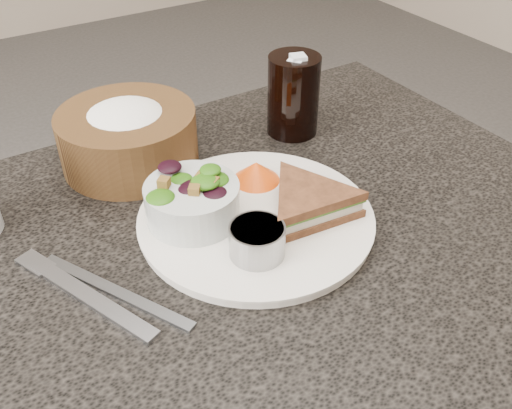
{
  "coord_description": "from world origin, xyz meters",
  "views": [
    {
      "loc": [
        -0.25,
        -0.47,
        1.22
      ],
      "look_at": [
        0.05,
        0.02,
        0.78
      ],
      "focal_mm": 40.0,
      "sensor_mm": 36.0,
      "label": 1
    }
  ],
  "objects": [
    {
      "name": "fork",
      "position": [
        -0.18,
        -0.0,
        0.75
      ],
      "size": [
        0.09,
        0.19,
        0.01
      ],
      "primitive_type": "cube",
      "rotation": [
        0.0,
        0.0,
        0.39
      ],
      "color": "#A6A9B2",
      "rests_on": "dining_table"
    },
    {
      "name": "dinner_plate",
      "position": [
        0.05,
        0.02,
        0.76
      ],
      "size": [
        0.3,
        0.3,
        0.01
      ],
      "primitive_type": "cylinder",
      "color": "silver",
      "rests_on": "dining_table"
    },
    {
      "name": "dressing_ramekin",
      "position": [
        0.01,
        -0.05,
        0.78
      ],
      "size": [
        0.08,
        0.08,
        0.04
      ],
      "primitive_type": "cylinder",
      "rotation": [
        0.0,
        0.0,
        0.22
      ],
      "color": "gray",
      "rests_on": "dinner_plate"
    },
    {
      "name": "orange_wedge",
      "position": [
        0.09,
        0.08,
        0.78
      ],
      "size": [
        0.08,
        0.08,
        0.03
      ],
      "primitive_type": "cone",
      "rotation": [
        0.0,
        0.0,
        0.24
      ],
      "color": "#ED4D0C",
      "rests_on": "dinner_plate"
    },
    {
      "name": "knife",
      "position": [
        -0.15,
        -0.01,
        0.75
      ],
      "size": [
        0.11,
        0.19,
        0.0
      ],
      "primitive_type": "cube",
      "rotation": [
        0.0,
        0.0,
        0.49
      ],
      "color": "gray",
      "rests_on": "dining_table"
    },
    {
      "name": "sandwich",
      "position": [
        0.11,
        -0.02,
        0.78
      ],
      "size": [
        0.16,
        0.16,
        0.04
      ],
      "primitive_type": null,
      "rotation": [
        0.0,
        0.0,
        -0.09
      ],
      "color": "brown",
      "rests_on": "dinner_plate"
    },
    {
      "name": "cola_glass",
      "position": [
        0.23,
        0.19,
        0.82
      ],
      "size": [
        0.09,
        0.09,
        0.14
      ],
      "primitive_type": null,
      "rotation": [
        0.0,
        0.0,
        -0.16
      ],
      "color": "black",
      "rests_on": "dining_table"
    },
    {
      "name": "bread_basket",
      "position": [
        -0.03,
        0.24,
        0.81
      ],
      "size": [
        0.24,
        0.24,
        0.11
      ],
      "primitive_type": null,
      "rotation": [
        0.0,
        0.0,
        0.2
      ],
      "color": "brown",
      "rests_on": "dining_table"
    },
    {
      "name": "salad_bowl",
      "position": [
        -0.02,
        0.05,
        0.8
      ],
      "size": [
        0.13,
        0.13,
        0.07
      ],
      "primitive_type": null,
      "rotation": [
        0.0,
        0.0,
        0.07
      ],
      "color": "#B7BFBA",
      "rests_on": "dinner_plate"
    }
  ]
}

